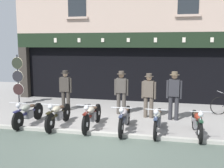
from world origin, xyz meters
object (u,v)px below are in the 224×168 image
(salesman_right, at_px, (149,93))
(advert_board_near, at_px, (172,63))
(motorcycle_center_right, at_px, (158,120))
(motorcycle_far_left, at_px, (28,113))
(motorcycle_center, at_px, (125,118))
(salesman_left, at_px, (66,88))
(shopkeeper_center, at_px, (121,90))
(motorcycle_center_left, at_px, (92,115))
(motorcycle_left, at_px, (58,114))
(advert_board_far, at_px, (198,65))
(motorcycle_right, at_px, (197,122))
(assistant_far_right, at_px, (174,93))
(tyre_sign_pole, at_px, (18,77))

(salesman_right, xyz_separation_m, advert_board_near, (0.79, 2.95, 0.97))
(motorcycle_center_right, bearing_deg, motorcycle_far_left, 2.65)
(advert_board_near, bearing_deg, motorcycle_far_left, -135.00)
(motorcycle_far_left, height_order, advert_board_near, advert_board_near)
(motorcycle_center, height_order, motorcycle_center_right, motorcycle_center)
(salesman_left, height_order, shopkeeper_center, shopkeeper_center)
(motorcycle_center_left, xyz_separation_m, salesman_right, (1.72, 1.72, 0.50))
(motorcycle_left, distance_m, advert_board_far, 6.94)
(motorcycle_center, xyz_separation_m, advert_board_near, (1.40, 4.74, 1.47))
(motorcycle_right, height_order, advert_board_near, advert_board_near)
(motorcycle_center_left, bearing_deg, assistant_far_right, -149.56)
(motorcycle_center_right, height_order, motorcycle_right, motorcycle_right)
(assistant_far_right, bearing_deg, salesman_left, -1.97)
(advert_board_far, bearing_deg, motorcycle_center_left, -128.42)
(advert_board_near, bearing_deg, motorcycle_center_right, -94.32)
(motorcycle_right, xyz_separation_m, shopkeeper_center, (-2.73, 2.06, 0.54))
(motorcycle_center, distance_m, advert_board_far, 5.57)
(motorcycle_center_left, distance_m, motorcycle_right, 3.34)
(motorcycle_center_right, bearing_deg, shopkeeper_center, -51.32)
(motorcycle_far_left, relative_size, shopkeeper_center, 1.14)
(motorcycle_center_left, bearing_deg, salesman_right, -135.62)
(tyre_sign_pole, distance_m, advert_board_far, 8.28)
(salesman_right, bearing_deg, shopkeeper_center, -5.44)
(motorcycle_far_left, xyz_separation_m, motorcycle_right, (5.61, 0.06, 0.00))
(motorcycle_center_right, bearing_deg, motorcycle_center, 2.63)
(motorcycle_far_left, distance_m, motorcycle_center_left, 2.27)
(motorcycle_center_left, bearing_deg, motorcycle_left, 4.31)
(assistant_far_right, xyz_separation_m, tyre_sign_pole, (-6.97, 1.11, 0.29))
(motorcycle_center_left, distance_m, advert_board_near, 5.50)
(motorcycle_center_left, xyz_separation_m, shopkeeper_center, (0.61, 2.02, 0.53))
(motorcycle_center, distance_m, advert_board_near, 5.15)
(motorcycle_left, bearing_deg, salesman_right, -148.03)
(motorcycle_center_left, distance_m, motorcycle_center, 1.11)
(motorcycle_center_left, relative_size, salesman_left, 1.23)
(motorcycle_far_left, relative_size, motorcycle_center_left, 0.95)
(motorcycle_right, height_order, advert_board_far, advert_board_far)
(assistant_far_right, distance_m, advert_board_near, 3.21)
(salesman_right, relative_size, tyre_sign_pole, 0.74)
(motorcycle_center_left, relative_size, tyre_sign_pole, 0.91)
(tyre_sign_pole, xyz_separation_m, advert_board_far, (8.03, 1.97, 0.50))
(motorcycle_center, relative_size, tyre_sign_pole, 0.91)
(advert_board_near, bearing_deg, tyre_sign_pole, -163.93)
(motorcycle_far_left, bearing_deg, advert_board_far, -140.66)
(salesman_right, relative_size, advert_board_near, 1.70)
(shopkeeper_center, bearing_deg, motorcycle_center_right, 126.02)
(assistant_far_right, bearing_deg, motorcycle_left, 29.14)
(motorcycle_left, bearing_deg, motorcycle_center_right, -179.56)
(motorcycle_far_left, distance_m, motorcycle_left, 1.11)
(motorcycle_center_right, distance_m, advert_board_near, 4.96)
(motorcycle_center_left, height_order, motorcycle_center_right, motorcycle_center_left)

